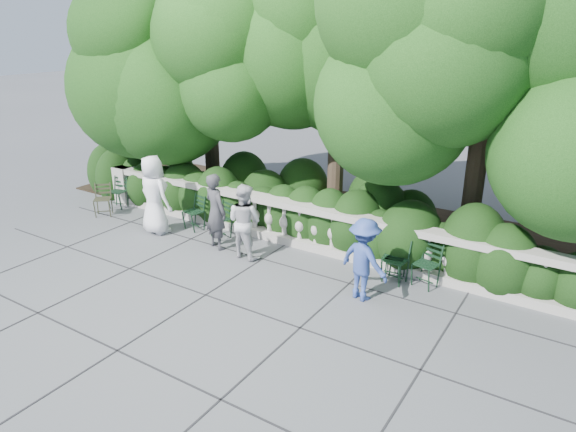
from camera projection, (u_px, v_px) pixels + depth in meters
The scene contains 15 objects.
ground at pixel (260, 280), 9.82m from camera, with size 90.00×90.00×0.00m, color #4E5055.
balustrade at pixel (308, 227), 11.07m from camera, with size 12.00×0.44×1.00m.
shrub_hedge at pixel (333, 230), 12.19m from camera, with size 15.00×2.60×1.70m, color black, non-canonical shape.
tree_canopy at pixel (373, 57), 10.61m from camera, with size 15.04×6.52×6.78m.
chair_a at pixel (116, 209), 13.58m from camera, with size 0.44×0.48×0.84m, color black, non-canonical shape.
chair_b at pixel (190, 231), 12.17m from camera, with size 0.44×0.48×0.84m, color black, non-canonical shape.
chair_c at pixel (216, 239), 11.73m from camera, with size 0.44×0.48×0.84m, color black, non-canonical shape.
chair_d at pixel (390, 285), 9.66m from camera, with size 0.44×0.48×0.84m, color black, non-canonical shape.
chair_e at pixel (420, 288), 9.51m from camera, with size 0.44×0.48×0.84m, color black, non-canonical shape.
chair_f at pixel (390, 281), 9.79m from camera, with size 0.44×0.48×0.84m, color black, non-canonical shape.
chair_weathered at pixel (104, 217), 13.01m from camera, with size 0.44×0.48×0.84m, color black, non-canonical shape.
person_businessman at pixel (154, 195), 11.79m from camera, with size 0.90×0.58×1.84m, color white.
person_woman_grey at pixel (216, 212), 10.98m from camera, with size 0.61×0.40×1.68m, color #3A393E.
person_casual_man at pixel (245, 221), 10.58m from camera, with size 0.77×0.60×1.58m, color silver.
person_older_blue at pixel (364, 260), 8.93m from camera, with size 0.97×0.56×1.51m, color #304791.
Camera 1 is at (5.16, -7.11, 4.60)m, focal length 32.00 mm.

